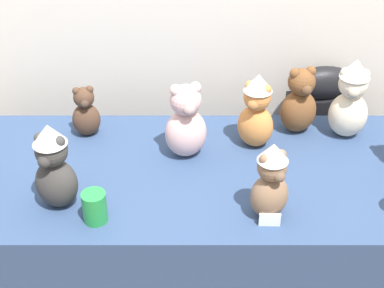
{
  "coord_description": "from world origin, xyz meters",
  "views": [
    {
      "loc": [
        -0.0,
        -1.44,
        2.06
      ],
      "look_at": [
        0.0,
        0.25,
        0.89
      ],
      "focal_mm": 54.25,
      "sensor_mm": 36.0,
      "label": 1
    }
  ],
  "objects_px": {
    "party_cup_green": "(95,207)",
    "teddy_bear_blush": "(186,123)",
    "teddy_bear_mocha": "(271,181)",
    "teddy_bear_chestnut": "(299,102)",
    "display_table": "(192,246)",
    "teddy_bear_ginger": "(256,112)",
    "instrument_case": "(312,154)",
    "teddy_bear_cocoa": "(85,113)",
    "teddy_bear_cream": "(350,99)",
    "teddy_bear_charcoal": "(54,167)"
  },
  "relations": [
    {
      "from": "display_table",
      "to": "teddy_bear_blush",
      "type": "distance_m",
      "value": 0.54
    },
    {
      "from": "teddy_bear_mocha",
      "to": "teddy_bear_blush",
      "type": "height_order",
      "value": "teddy_bear_blush"
    },
    {
      "from": "teddy_bear_cocoa",
      "to": "teddy_bear_chestnut",
      "type": "bearing_deg",
      "value": -11.38
    },
    {
      "from": "teddy_bear_mocha",
      "to": "teddy_bear_ginger",
      "type": "height_order",
      "value": "teddy_bear_ginger"
    },
    {
      "from": "display_table",
      "to": "instrument_case",
      "type": "bearing_deg",
      "value": 42.23
    },
    {
      "from": "instrument_case",
      "to": "teddy_bear_ginger",
      "type": "bearing_deg",
      "value": -140.88
    },
    {
      "from": "display_table",
      "to": "instrument_case",
      "type": "xyz_separation_m",
      "value": [
        0.57,
        0.51,
        0.09
      ]
    },
    {
      "from": "teddy_bear_cocoa",
      "to": "teddy_bear_mocha",
      "type": "bearing_deg",
      "value": -49.08
    },
    {
      "from": "teddy_bear_chestnut",
      "to": "teddy_bear_blush",
      "type": "bearing_deg",
      "value": -174.23
    },
    {
      "from": "teddy_bear_blush",
      "to": "teddy_bear_cream",
      "type": "bearing_deg",
      "value": -2.86
    },
    {
      "from": "teddy_bear_chestnut",
      "to": "teddy_bear_cream",
      "type": "bearing_deg",
      "value": -24.57
    },
    {
      "from": "teddy_bear_cream",
      "to": "teddy_bear_blush",
      "type": "bearing_deg",
      "value": -157.92
    },
    {
      "from": "teddy_bear_mocha",
      "to": "teddy_bear_cocoa",
      "type": "bearing_deg",
      "value": 117.46
    },
    {
      "from": "teddy_bear_cocoa",
      "to": "party_cup_green",
      "type": "bearing_deg",
      "value": -92.02
    },
    {
      "from": "teddy_bear_ginger",
      "to": "teddy_bear_cream",
      "type": "distance_m",
      "value": 0.38
    },
    {
      "from": "instrument_case",
      "to": "teddy_bear_charcoal",
      "type": "xyz_separation_m",
      "value": [
        -1.02,
        -0.7,
        0.45
      ]
    },
    {
      "from": "teddy_bear_mocha",
      "to": "teddy_bear_cream",
      "type": "height_order",
      "value": "teddy_bear_cream"
    },
    {
      "from": "teddy_bear_ginger",
      "to": "display_table",
      "type": "bearing_deg",
      "value": -119.38
    },
    {
      "from": "teddy_bear_cocoa",
      "to": "teddy_bear_blush",
      "type": "distance_m",
      "value": 0.42
    },
    {
      "from": "teddy_bear_blush",
      "to": "teddy_bear_cocoa",
      "type": "bearing_deg",
      "value": 145.86
    },
    {
      "from": "teddy_bear_chestnut",
      "to": "party_cup_green",
      "type": "distance_m",
      "value": 0.92
    },
    {
      "from": "teddy_bear_cocoa",
      "to": "instrument_case",
      "type": "bearing_deg",
      "value": 2.01
    },
    {
      "from": "teddy_bear_blush",
      "to": "instrument_case",
      "type": "bearing_deg",
      "value": 19.95
    },
    {
      "from": "teddy_bear_chestnut",
      "to": "party_cup_green",
      "type": "xyz_separation_m",
      "value": [
        -0.74,
        -0.54,
        -0.08
      ]
    },
    {
      "from": "teddy_bear_mocha",
      "to": "teddy_bear_chestnut",
      "type": "height_order",
      "value": "teddy_bear_mocha"
    },
    {
      "from": "teddy_bear_cream",
      "to": "teddy_bear_ginger",
      "type": "bearing_deg",
      "value": -159.21
    },
    {
      "from": "display_table",
      "to": "teddy_bear_ginger",
      "type": "bearing_deg",
      "value": 35.08
    },
    {
      "from": "teddy_bear_chestnut",
      "to": "teddy_bear_ginger",
      "type": "bearing_deg",
      "value": -165.23
    },
    {
      "from": "display_table",
      "to": "teddy_bear_chestnut",
      "type": "xyz_separation_m",
      "value": [
        0.42,
        0.27,
        0.51
      ]
    },
    {
      "from": "teddy_bear_chestnut",
      "to": "teddy_bear_charcoal",
      "type": "xyz_separation_m",
      "value": [
        -0.87,
        -0.46,
        0.02
      ]
    },
    {
      "from": "display_table",
      "to": "teddy_bear_cream",
      "type": "xyz_separation_m",
      "value": [
        0.61,
        0.24,
        0.55
      ]
    },
    {
      "from": "display_table",
      "to": "teddy_bear_mocha",
      "type": "distance_m",
      "value": 0.63
    },
    {
      "from": "display_table",
      "to": "instrument_case",
      "type": "relative_size",
      "value": 2.08
    },
    {
      "from": "display_table",
      "to": "teddy_bear_cocoa",
      "type": "distance_m",
      "value": 0.68
    },
    {
      "from": "teddy_bear_charcoal",
      "to": "teddy_bear_chestnut",
      "type": "bearing_deg",
      "value": 45.24
    },
    {
      "from": "teddy_bear_cream",
      "to": "party_cup_green",
      "type": "distance_m",
      "value": 1.06
    },
    {
      "from": "instrument_case",
      "to": "teddy_bear_charcoal",
      "type": "relative_size",
      "value": 2.89
    },
    {
      "from": "display_table",
      "to": "teddy_bear_blush",
      "type": "xyz_separation_m",
      "value": [
        -0.02,
        0.11,
        0.52
      ]
    },
    {
      "from": "instrument_case",
      "to": "teddy_bear_cocoa",
      "type": "xyz_separation_m",
      "value": [
        -0.98,
        -0.27,
        0.4
      ]
    },
    {
      "from": "display_table",
      "to": "teddy_bear_ginger",
      "type": "xyz_separation_m",
      "value": [
        0.24,
        0.17,
        0.53
      ]
    },
    {
      "from": "teddy_bear_ginger",
      "to": "party_cup_green",
      "type": "xyz_separation_m",
      "value": [
        -0.56,
        -0.44,
        -0.1
      ]
    },
    {
      "from": "teddy_bear_blush",
      "to": "teddy_bear_mocha",
      "type": "bearing_deg",
      "value": -66.18
    },
    {
      "from": "party_cup_green",
      "to": "teddy_bear_blush",
      "type": "bearing_deg",
      "value": 51.66
    },
    {
      "from": "instrument_case",
      "to": "teddy_bear_chestnut",
      "type": "xyz_separation_m",
      "value": [
        -0.14,
        -0.24,
        0.43
      ]
    },
    {
      "from": "teddy_bear_mocha",
      "to": "display_table",
      "type": "bearing_deg",
      "value": 109.81
    },
    {
      "from": "display_table",
      "to": "teddy_bear_chestnut",
      "type": "bearing_deg",
      "value": 32.79
    },
    {
      "from": "teddy_bear_ginger",
      "to": "teddy_bear_charcoal",
      "type": "bearing_deg",
      "value": -127.33
    },
    {
      "from": "party_cup_green",
      "to": "teddy_bear_mocha",
      "type": "bearing_deg",
      "value": 2.7
    },
    {
      "from": "display_table",
      "to": "teddy_bear_mocha",
      "type": "xyz_separation_m",
      "value": [
        0.25,
        -0.24,
        0.52
      ]
    },
    {
      "from": "teddy_bear_chestnut",
      "to": "teddy_bear_ginger",
      "type": "distance_m",
      "value": 0.21
    }
  ]
}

